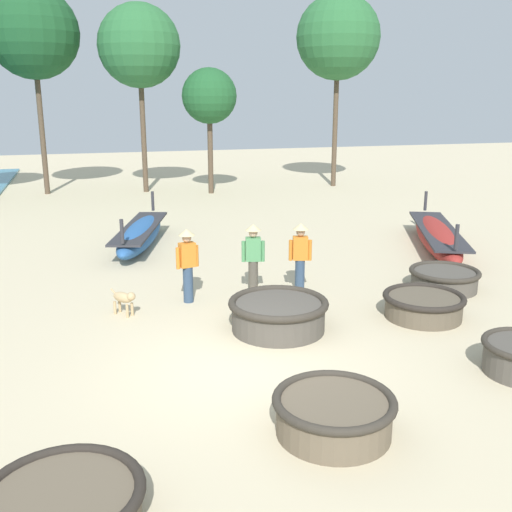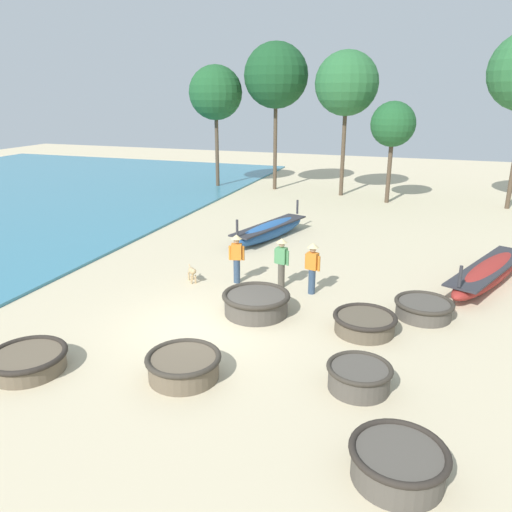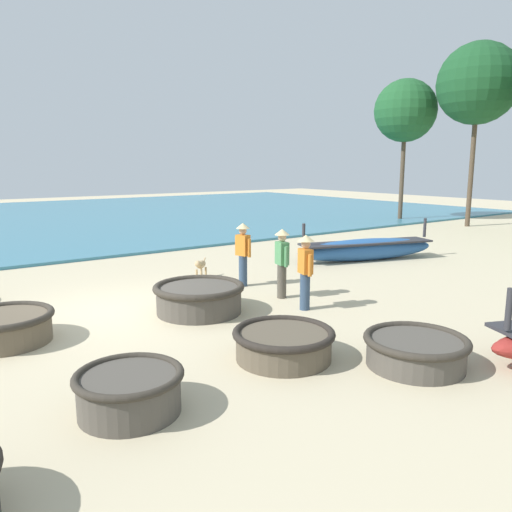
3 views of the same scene
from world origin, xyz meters
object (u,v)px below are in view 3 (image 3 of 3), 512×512
(fisherman_with_hat, at_px, (282,259))
(coracle_front_left, at_px, (129,390))
(coracle_weathered, at_px, (5,326))
(coracle_nearest, at_px, (284,343))
(coracle_front_right, at_px, (199,297))
(tree_tall_back, at_px, (478,84))
(long_boat_ochre_hull, at_px, (366,249))
(coracle_beside_post, at_px, (416,350))
(tree_right_mid, at_px, (405,111))
(fisherman_crouching, at_px, (305,267))
(fisherman_by_coracle, at_px, (243,250))
(dog, at_px, (201,265))

(fisherman_with_hat, bearing_deg, coracle_front_left, -57.62)
(coracle_weathered, height_order, coracle_nearest, coracle_weathered)
(coracle_nearest, bearing_deg, coracle_front_right, 176.89)
(coracle_front_left, xyz_separation_m, tree_tall_back, (-8.57, 21.68, 6.74))
(coracle_front_left, bearing_deg, coracle_weathered, -167.59)
(coracle_weathered, xyz_separation_m, long_boat_ochre_hull, (-1.56, 11.23, 0.08))
(coracle_beside_post, height_order, long_boat_ochre_hull, long_boat_ochre_hull)
(coracle_front_left, relative_size, coracle_nearest, 0.84)
(coracle_front_right, bearing_deg, tree_tall_back, 105.53)
(tree_right_mid, bearing_deg, fisherman_crouching, -57.77)
(fisherman_by_coracle, relative_size, dog, 3.00)
(tree_tall_back, bearing_deg, fisherman_by_coracle, -77.15)
(coracle_beside_post, bearing_deg, dog, 177.57)
(coracle_beside_post, xyz_separation_m, long_boat_ochre_hull, (-6.55, 6.15, 0.11))
(coracle_front_left, bearing_deg, fisherman_with_hat, 122.38)
(coracle_nearest, relative_size, fisherman_crouching, 1.01)
(coracle_weathered, distance_m, fisherman_with_hat, 6.00)
(fisherman_crouching, relative_size, tree_right_mid, 0.22)
(fisherman_by_coracle, distance_m, dog, 1.61)
(coracle_beside_post, height_order, coracle_front_right, coracle_front_right)
(coracle_front_right, distance_m, fisherman_with_hat, 2.29)
(coracle_beside_post, distance_m, fisherman_crouching, 3.53)
(tree_right_mid, height_order, tree_tall_back, tree_tall_back)
(fisherman_crouching, distance_m, dog, 4.07)
(tree_right_mid, bearing_deg, tree_tall_back, 8.34)
(fisherman_with_hat, bearing_deg, fisherman_crouching, -10.71)
(coracle_beside_post, xyz_separation_m, fisherman_crouching, (-3.40, 0.66, 0.68))
(coracle_beside_post, relative_size, tree_right_mid, 0.21)
(long_boat_ochre_hull, xyz_separation_m, tree_tall_back, (-3.24, 11.28, 6.66))
(coracle_front_right, bearing_deg, dog, 149.80)
(tree_right_mid, bearing_deg, coracle_front_right, -63.58)
(coracle_beside_post, distance_m, fisherman_with_hat, 4.60)
(coracle_nearest, height_order, fisherman_with_hat, fisherman_with_hat)
(coracle_beside_post, height_order, coracle_front_left, coracle_front_left)
(coracle_nearest, bearing_deg, long_boat_ochre_hull, 123.59)
(coracle_beside_post, distance_m, coracle_nearest, 2.10)
(long_boat_ochre_hull, bearing_deg, coracle_beside_post, -43.20)
(long_boat_ochre_hull, distance_m, tree_tall_back, 13.49)
(coracle_weathered, xyz_separation_m, fisherman_crouching, (1.58, 5.74, 0.65))
(coracle_weathered, xyz_separation_m, coracle_nearest, (3.52, 3.57, -0.03))
(coracle_front_right, relative_size, fisherman_by_coracle, 1.18)
(coracle_beside_post, bearing_deg, fisherman_by_coracle, 172.57)
(coracle_front_right, xyz_separation_m, coracle_nearest, (3.11, -0.17, -0.07))
(coracle_front_left, xyz_separation_m, coracle_nearest, (-0.24, 2.74, -0.03))
(coracle_front_right, bearing_deg, fisherman_crouching, 59.71)
(coracle_front_left, height_order, tree_tall_back, tree_tall_back)
(coracle_nearest, relative_size, tree_right_mid, 0.22)
(coracle_weathered, height_order, tree_tall_back, tree_tall_back)
(fisherman_by_coracle, bearing_deg, dog, -161.91)
(coracle_front_right, bearing_deg, fisherman_by_coracle, 123.76)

